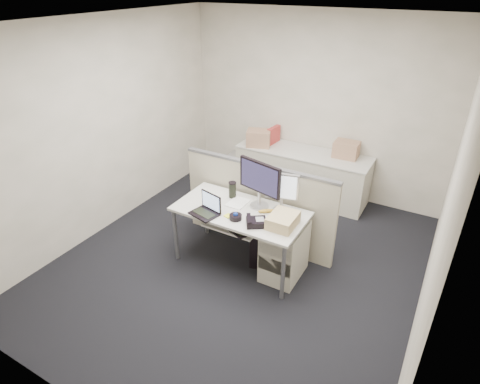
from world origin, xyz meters
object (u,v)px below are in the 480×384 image
Objects in this scene: desk at (240,215)px; laptop at (204,206)px; monitor_main at (260,185)px; desk_phone at (256,222)px.

laptop reaches higher than desk.
desk is at bearing -116.11° from monitor_main.
monitor_main reaches higher than desk_phone.
monitor_main is 0.46m from desk_phone.
monitor_main is 0.66m from laptop.
desk is 0.36m from desk_phone.
desk is 2.68× the size of monitor_main.
desk is 7.15× the size of desk_phone.
desk_phone is at bearing -53.68° from monitor_main.
desk is 0.45m from laptop.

